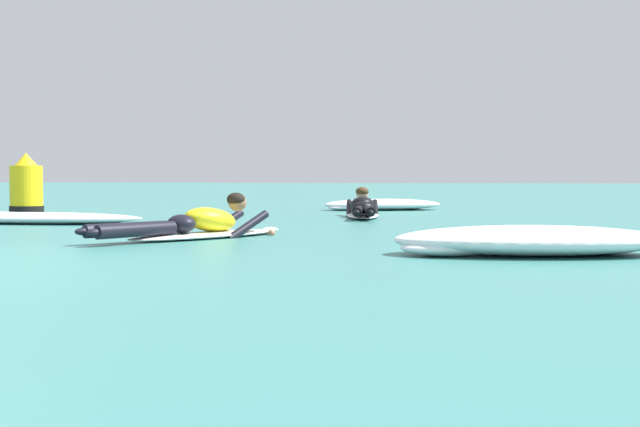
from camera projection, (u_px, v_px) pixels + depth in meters
ground_plane at (238, 211)px, 15.75m from camera, size 120.00×120.00×0.00m
surfer_near at (197, 225)px, 8.90m from camera, size 1.71×2.39×0.54m
surfer_far at (363, 209)px, 13.41m from camera, size 0.84×2.56×0.53m
whitewater_front at (383, 205)px, 16.28m from camera, size 2.53×1.72×0.22m
whitewater_mid_left at (35, 218)px, 11.67m from camera, size 3.21×0.92×0.16m
whitewater_back at (532, 241)px, 7.07m from camera, size 2.49×1.32×0.26m
channel_marker_buoy at (26, 188)px, 15.31m from camera, size 0.62×0.62×1.10m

